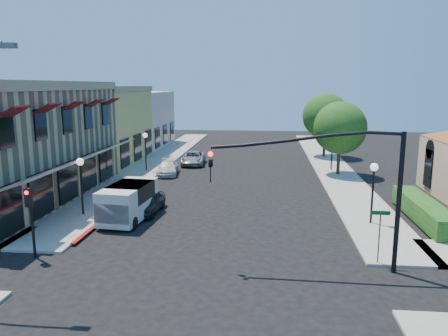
# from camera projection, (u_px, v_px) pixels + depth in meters

# --- Properties ---
(ground) EXTENTS (120.00, 120.00, 0.00)m
(ground) POSITION_uv_depth(u_px,v_px,m) (202.00, 279.00, 17.86)
(ground) COLOR black
(ground) RESTS_ON ground
(sidewalk_left) EXTENTS (3.50, 50.00, 0.12)m
(sidewalk_left) POSITION_uv_depth(u_px,v_px,m) (157.00, 162.00, 45.10)
(sidewalk_left) COLOR gray
(sidewalk_left) RESTS_ON ground
(sidewalk_right) EXTENTS (3.50, 50.00, 0.12)m
(sidewalk_right) POSITION_uv_depth(u_px,v_px,m) (329.00, 165.00, 43.39)
(sidewalk_right) COLOR gray
(sidewalk_right) RESTS_ON ground
(curb_red_strip) EXTENTS (0.25, 10.00, 0.06)m
(curb_red_strip) POSITION_uv_depth(u_px,v_px,m) (109.00, 217.00, 26.36)
(curb_red_strip) COLOR maroon
(curb_red_strip) RESTS_ON ground
(yellow_stucco_building) EXTENTS (10.00, 12.00, 7.60)m
(yellow_stucco_building) POSITION_uv_depth(u_px,v_px,m) (88.00, 126.00, 44.09)
(yellow_stucco_building) COLOR tan
(yellow_stucco_building) RESTS_ON ground
(pink_stucco_building) EXTENTS (10.00, 12.00, 7.00)m
(pink_stucco_building) POSITION_uv_depth(u_px,v_px,m) (126.00, 120.00, 55.88)
(pink_stucco_building) COLOR beige
(pink_stucco_building) RESTS_ON ground
(hedge) EXTENTS (1.40, 8.00, 1.10)m
(hedge) POSITION_uv_depth(u_px,v_px,m) (423.00, 221.00, 25.52)
(hedge) COLOR #164614
(hedge) RESTS_ON ground
(street_tree_a) EXTENTS (4.56, 4.56, 6.48)m
(street_tree_a) POSITION_uv_depth(u_px,v_px,m) (340.00, 128.00, 37.73)
(street_tree_a) COLOR #352115
(street_tree_a) RESTS_ON ground
(street_tree_b) EXTENTS (4.94, 4.94, 7.02)m
(street_tree_b) POSITION_uv_depth(u_px,v_px,m) (325.00, 116.00, 47.44)
(street_tree_b) COLOR #352115
(street_tree_b) RESTS_ON ground
(signal_mast_arm) EXTENTS (8.01, 0.39, 6.00)m
(signal_mast_arm) POSITION_uv_depth(u_px,v_px,m) (347.00, 177.00, 17.99)
(signal_mast_arm) COLOR black
(signal_mast_arm) RESTS_ON ground
(secondary_signal) EXTENTS (0.28, 0.42, 3.32)m
(secondary_signal) POSITION_uv_depth(u_px,v_px,m) (30.00, 210.00, 19.59)
(secondary_signal) COLOR black
(secondary_signal) RESTS_ON ground
(street_name_sign) EXTENTS (0.80, 0.06, 2.50)m
(street_name_sign) POSITION_uv_depth(u_px,v_px,m) (380.00, 228.00, 18.96)
(street_name_sign) COLOR #595B5E
(street_name_sign) RESTS_ON ground
(lamppost_left_near) EXTENTS (0.44, 0.44, 3.57)m
(lamppost_left_near) POSITION_uv_depth(u_px,v_px,m) (81.00, 172.00, 26.01)
(lamppost_left_near) COLOR black
(lamppost_left_near) RESTS_ON ground
(lamppost_left_far) EXTENTS (0.44, 0.44, 3.57)m
(lamppost_left_far) POSITION_uv_depth(u_px,v_px,m) (145.00, 142.00, 39.69)
(lamppost_left_far) COLOR black
(lamppost_left_far) RESTS_ON ground
(lamppost_right_near) EXTENTS (0.44, 0.44, 3.57)m
(lamppost_right_near) POSITION_uv_depth(u_px,v_px,m) (373.00, 178.00, 24.34)
(lamppost_right_near) COLOR black
(lamppost_right_near) RESTS_ON ground
(lamppost_right_far) EXTENTS (0.44, 0.44, 3.57)m
(lamppost_right_far) POSITION_uv_depth(u_px,v_px,m) (332.00, 142.00, 39.98)
(lamppost_right_far) COLOR black
(lamppost_right_far) RESTS_ON ground
(white_van) EXTENTS (2.43, 4.89, 2.10)m
(white_van) POSITION_uv_depth(u_px,v_px,m) (128.00, 200.00, 25.56)
(white_van) COLOR silver
(white_van) RESTS_ON ground
(parked_car_a) EXTENTS (1.67, 3.88, 1.31)m
(parked_car_a) POSITION_uv_depth(u_px,v_px,m) (147.00, 202.00, 27.12)
(parked_car_a) COLOR black
(parked_car_a) RESTS_ON ground
(parked_car_b) EXTENTS (1.19, 3.37, 1.11)m
(parked_car_b) POSITION_uv_depth(u_px,v_px,m) (143.00, 189.00, 31.08)
(parked_car_b) COLOR #A2A5A7
(parked_car_b) RESTS_ON ground
(parked_car_c) EXTENTS (2.23, 4.39, 1.22)m
(parked_car_c) POSITION_uv_depth(u_px,v_px,m) (168.00, 168.00, 38.72)
(parked_car_c) COLOR beige
(parked_car_c) RESTS_ON ground
(parked_car_d) EXTENTS (2.50, 4.89, 1.32)m
(parked_car_d) POSITION_uv_depth(u_px,v_px,m) (193.00, 158.00, 43.63)
(parked_car_d) COLOR #9EA0A2
(parked_car_d) RESTS_ON ground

